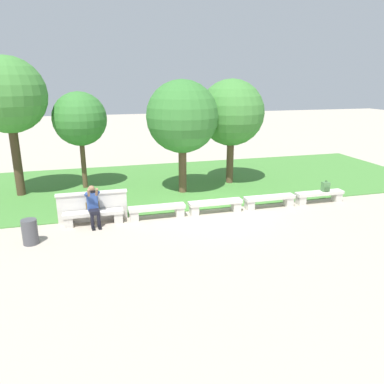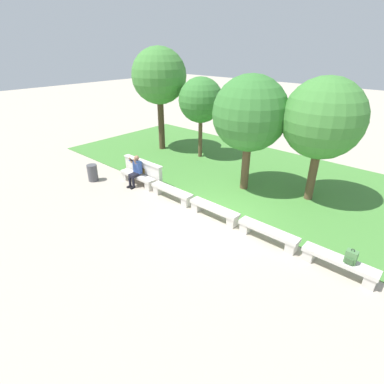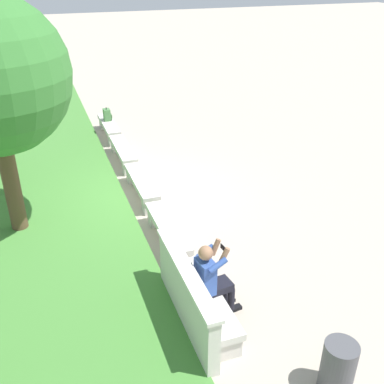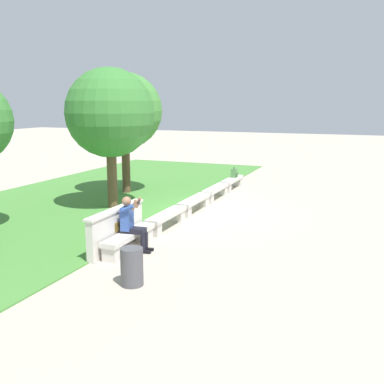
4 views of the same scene
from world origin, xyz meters
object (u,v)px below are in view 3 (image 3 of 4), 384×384
at_px(bench_far, 123,152).
at_px(trash_bin, 338,367).
at_px(bench_main, 207,301).
at_px(bench_end, 109,127).
at_px(bench_near, 168,231).
at_px(backpack, 107,115).
at_px(person_photographer, 212,277).
at_px(bench_mid, 142,185).

relative_size(bench_far, trash_bin, 2.60).
xyz_separation_m(bench_main, bench_end, (8.48, 0.00, 0.00)).
xyz_separation_m(bench_near, backpack, (6.59, -0.01, 0.33)).
bearing_deg(bench_main, person_photographer, -77.49).
height_order(person_photographer, trash_bin, person_photographer).
height_order(bench_near, bench_end, same).
relative_size(bench_near, bench_mid, 1.00).
bearing_deg(person_photographer, bench_main, 102.51).
relative_size(bench_main, bench_end, 1.00).
xyz_separation_m(bench_mid, person_photographer, (-4.22, -0.08, 0.44)).
relative_size(bench_mid, trash_bin, 2.60).
bearing_deg(bench_far, backpack, -0.31).
relative_size(backpack, trash_bin, 0.57).
bearing_deg(bench_main, trash_bin, -148.74).
bearing_deg(trash_bin, person_photographer, 29.22).
bearing_deg(trash_bin, backpack, 5.87).
bearing_deg(bench_mid, bench_end, 0.00).
bearing_deg(trash_bin, bench_far, 7.64).
relative_size(bench_main, bench_near, 1.00).
bearing_deg(backpack, bench_mid, 179.84).
xyz_separation_m(bench_near, bench_far, (4.24, 0.00, 0.00)).
bearing_deg(backpack, person_photographer, -179.58).
bearing_deg(bench_near, bench_mid, 0.00).
distance_m(bench_end, person_photographer, 8.47).
bearing_deg(person_photographer, bench_near, 2.09).
xyz_separation_m(bench_near, bench_mid, (2.12, 0.00, 0.00)).
bearing_deg(bench_main, backpack, -0.08).
bearing_deg(backpack, bench_far, 179.69).
xyz_separation_m(bench_mid, trash_bin, (-6.04, -1.09, 0.08)).
xyz_separation_m(bench_main, bench_far, (6.36, 0.00, 0.00)).
relative_size(bench_mid, person_photographer, 1.48).
xyz_separation_m(bench_far, trash_bin, (-8.16, -1.09, 0.08)).
height_order(backpack, trash_bin, backpack).
bearing_deg(trash_bin, bench_mid, 10.27).
xyz_separation_m(bench_far, bench_end, (2.12, 0.00, 0.00)).
relative_size(bench_mid, bench_far, 1.00).
height_order(bench_main, person_photographer, person_photographer).
relative_size(bench_mid, backpack, 4.55).
bearing_deg(person_photographer, backpack, 0.42).
relative_size(bench_main, bench_mid, 1.00).
xyz_separation_m(bench_far, person_photographer, (-6.34, -0.08, 0.44)).
distance_m(bench_near, person_photographer, 2.15).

